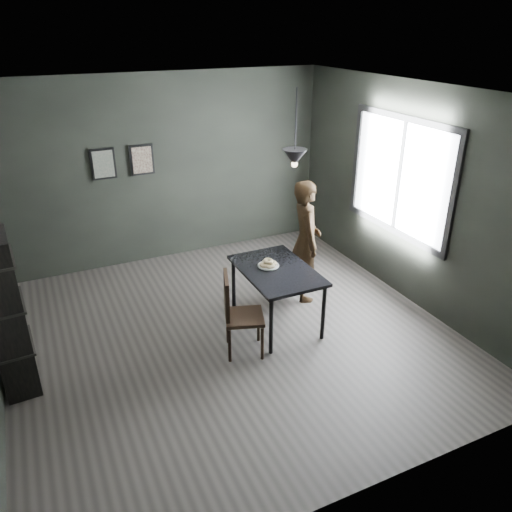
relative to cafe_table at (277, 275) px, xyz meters
name	(u,v)px	position (x,y,z in m)	size (l,w,h in m)	color
ground	(232,334)	(-0.60, 0.00, -0.67)	(5.00, 5.00, 0.00)	#322E2B
back_wall	(166,170)	(-0.60, 2.50, 0.73)	(5.00, 0.10, 2.80)	black
ceiling	(226,92)	(-0.60, 0.00, 2.13)	(5.00, 5.00, 0.02)	silver
window_assembly	(399,177)	(1.87, 0.20, 0.93)	(0.04, 1.96, 1.56)	white
cafe_table	(277,275)	(0.00, 0.00, 0.00)	(0.80, 1.20, 0.75)	black
white_plate	(268,266)	(-0.06, 0.10, 0.08)	(0.23, 0.23, 0.01)	white
donut_pile	(268,263)	(-0.06, 0.10, 0.12)	(0.22, 0.22, 0.09)	beige
woman	(306,241)	(0.65, 0.44, 0.15)	(0.60, 0.39, 1.64)	black
wood_chair	(236,310)	(-0.67, -0.35, -0.12)	(0.53, 0.53, 0.97)	black
shelf_unit	(7,316)	(-2.92, 0.06, 0.17)	(0.32, 0.56, 1.67)	black
pendant_lamp	(295,157)	(0.25, 0.10, 1.38)	(0.28, 0.28, 0.86)	black
framed_print_left	(103,164)	(-1.50, 2.47, 0.93)	(0.34, 0.04, 0.44)	black
framed_print_right	(142,160)	(-0.95, 2.47, 0.93)	(0.34, 0.04, 0.44)	black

